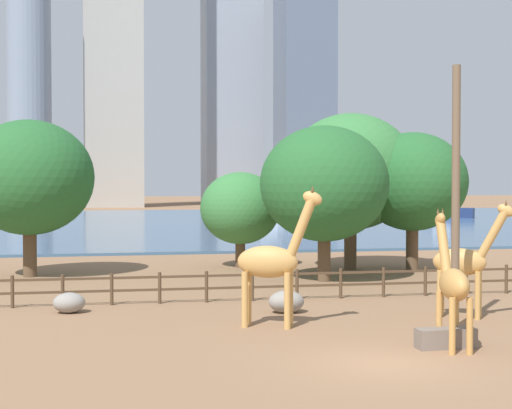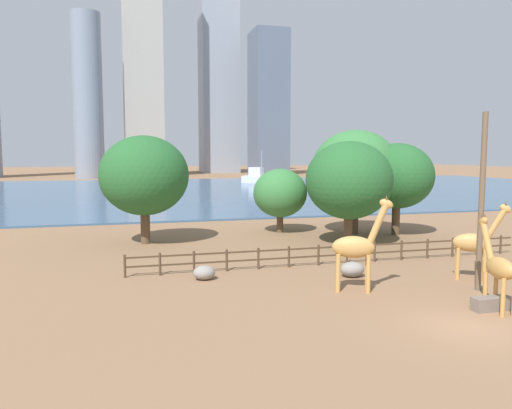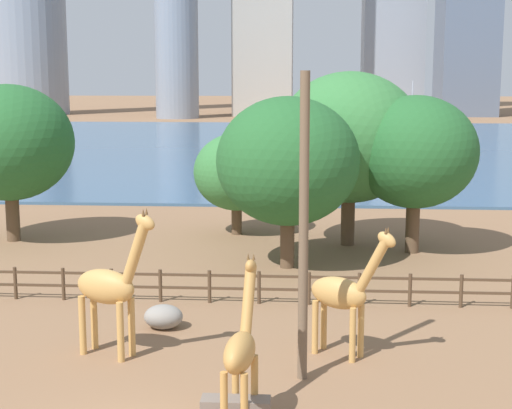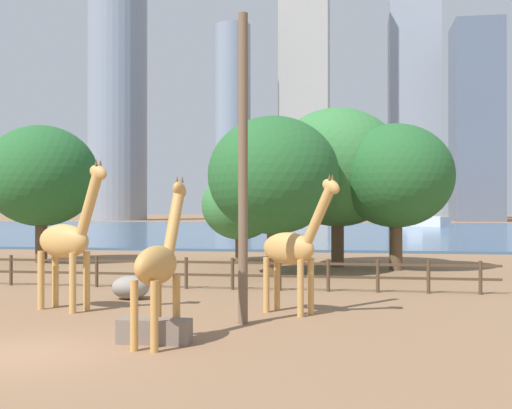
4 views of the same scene
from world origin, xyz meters
The scene contains 21 objects.
ground_plane centered at (0.00, 80.00, 0.00)m, with size 400.00×400.00×0.00m, color #8C6647.
harbor_water centered at (0.00, 77.00, 0.10)m, with size 180.00×86.00×0.20m, color #3D6084.
giraffe_tall centered at (-1.79, 6.02, 2.27)m, with size 3.02×1.72×4.88m.
giraffe_companion centered at (2.72, 1.46, 1.96)m, with size 0.97×2.75×4.18m.
giraffe_young centered at (5.53, 6.43, 2.07)m, with size 2.80×2.03×4.37m.
utility_pole centered at (4.27, 4.55, 4.49)m, with size 0.28×0.28×8.97m, color brown.
boulder_near_fence centered at (-8.80, 10.36, 0.39)m, with size 1.22×1.04×0.78m, color gray.
boulder_by_pole centered at (-0.64, 8.78, 0.43)m, with size 1.37×1.14×0.86m, color gray.
feeding_trough centered at (2.57, 1.59, 0.30)m, with size 1.80×0.60×0.60m, color #72665B.
enclosure_fence centered at (-0.17, 12.00, 0.76)m, with size 26.12×0.14×1.30m.
tree_left_large centered at (0.47, 25.21, 3.48)m, with size 4.73×4.73×5.62m.
tree_center_broad centered at (-11.30, 22.69, 5.25)m, with size 6.79×6.79×8.33m.
tree_right_tall centered at (3.48, 17.84, 4.93)m, with size 6.51×6.51×7.88m.
tree_left_small centered at (9.64, 21.30, 5.04)m, with size 6.17×6.17×7.83m.
tree_right_small centered at (6.51, 22.86, 5.61)m, with size 7.46×7.46×8.98m.
boat_ferry centered at (18.65, 96.08, 1.45)m, with size 8.30×7.71×7.52m.
boat_sailboat centered at (39.63, 81.31, 1.22)m, with size 7.02×5.75×6.11m.
skyline_tower_needle centered at (-4.96, 148.63, 43.70)m, with size 12.09×14.33×87.40m, color #ADA89E.
skyline_tower_glass centered at (23.86, 169.94, 40.55)m, with size 13.75×11.83×81.09m, color #939EAD.
skyline_block_left centered at (36.78, 148.65, 24.13)m, with size 11.30×13.45×48.25m, color slate.
skyline_block_right centered at (-21.06, 135.41, 23.28)m, with size 8.39×8.39×46.55m, color gray.
Camera 2 is at (-13.22, -16.35, 6.88)m, focal length 35.00 mm.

